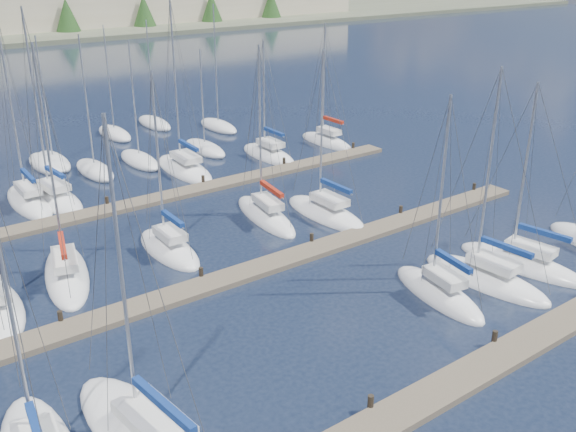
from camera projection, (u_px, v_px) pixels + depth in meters
ground at (42, 121)px, 70.84m from camera, size 400.00×400.00×0.00m
dock_near at (452, 384)px, 27.64m from camera, size 44.00×1.93×1.10m
dock_mid at (268, 265)px, 38.05m from camera, size 44.00×1.93×1.10m
dock_far at (163, 197)px, 48.47m from camera, size 44.00×1.93×1.10m
sailboat_k at (266, 215)px, 45.09m from camera, size 3.53×8.46×12.60m
sailboat_i at (67, 274)px, 36.92m from camera, size 4.49×8.84×13.90m
sailboat_d at (439, 293)px, 34.88m from camera, size 3.35×7.24×11.70m
sailboat_e at (486, 279)px, 36.44m from camera, size 3.25×8.17×12.77m
sailboat_l at (326, 213)px, 45.53m from camera, size 2.65×8.04×12.26m
sailboat_j at (169, 249)px, 40.09m from camera, size 2.57×6.95×11.88m
sailboat_n at (29, 201)px, 47.60m from camera, size 2.67×8.29×14.82m
sailboat_r at (327, 142)px, 62.47m from camera, size 2.11×7.21×12.06m
sailboat_q at (269, 155)px, 58.57m from camera, size 2.88×7.61×11.11m
sailboat_f at (522, 264)px, 38.17m from camera, size 3.54×8.26×11.63m
sailboat_o at (54, 198)px, 48.19m from camera, size 3.62×8.11×14.70m
sailboat_p at (185, 169)px, 54.75m from camera, size 3.44×8.99×14.83m
distant_boats at (48, 161)px, 56.27m from camera, size 36.93×20.75×13.30m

